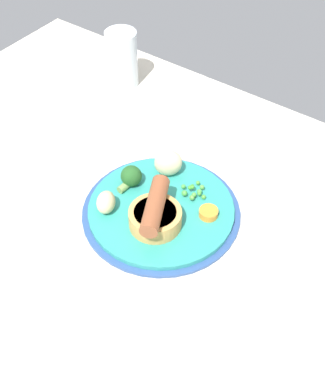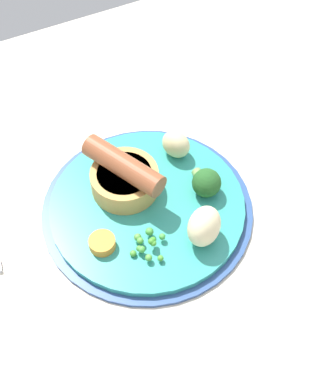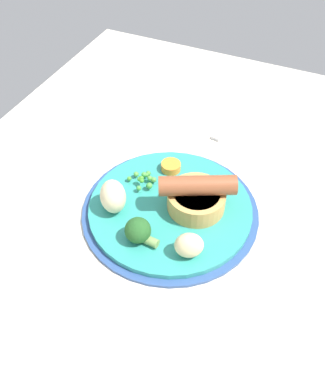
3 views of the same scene
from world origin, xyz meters
TOP-DOWN VIEW (x-y plane):
  - dining_table at (0.00, 0.00)cm, footprint 110.00×80.00cm
  - dinner_plate at (5.59, 1.22)cm, footprint 26.68×26.68cm
  - sausage_pudding at (6.97, -2.33)cm, footprint 8.57×11.24cm
  - pea_pile at (8.24, 6.77)cm, footprint 4.73×4.52cm
  - broccoli_floret_far at (-1.91, 2.70)cm, footprint 3.69×4.97cm
  - potato_chunk_0 at (1.77, 8.64)cm, footprint 6.13×5.94cm
  - potato_chunk_2 at (-1.43, -4.51)cm, footprint 4.42×4.86cm
  - carrot_slice_1 at (12.93, 4.31)cm, footprint 4.40×4.40cm
  - fork at (33.35, -0.94)cm, footprint 17.99×4.90cm
  - drinking_glass at (-23.34, 27.31)cm, footprint 6.64×6.64cm

SIDE VIEW (x-z plane):
  - dining_table at x=0.00cm, z-range 0.00..3.00cm
  - fork at x=33.35cm, z-range 3.00..3.60cm
  - dinner_plate at x=5.59cm, z-range 2.87..4.27cm
  - carrot_slice_1 at x=12.93cm, z-range 4.40..5.68cm
  - pea_pile at x=8.24cm, z-range 4.39..6.17cm
  - broccoli_floret_far at x=-1.91cm, z-range 4.33..8.01cm
  - potato_chunk_2 at x=-1.43cm, z-range 4.40..8.20cm
  - sausage_pudding at x=6.97cm, z-range 3.84..9.82cm
  - potato_chunk_0 at x=1.77cm, z-range 4.40..9.42cm
  - drinking_glass at x=-23.34cm, z-range 3.00..15.23cm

